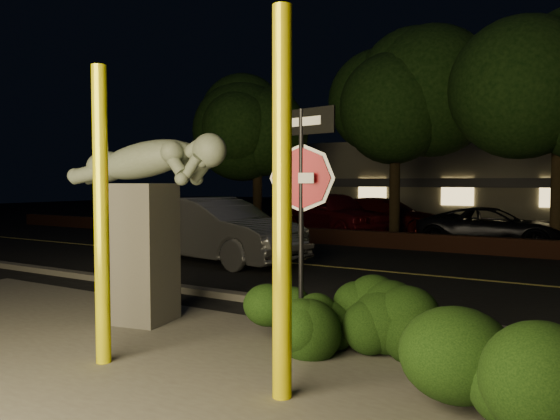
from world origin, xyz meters
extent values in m
plane|color=black|center=(0.00, 10.00, 0.00)|extent=(90.00, 90.00, 0.00)
cube|color=#4C4944|center=(0.00, -1.00, 0.01)|extent=(14.00, 6.00, 0.02)
cube|color=black|center=(0.00, 7.00, 0.01)|extent=(80.00, 8.00, 0.01)
cube|color=#D2C154|center=(0.00, 7.00, 0.02)|extent=(80.00, 0.12, 0.00)
cube|color=#4C4944|center=(0.00, 2.90, 0.06)|extent=(80.00, 0.25, 0.12)
cube|color=#422015|center=(0.00, 11.30, 0.25)|extent=(40.00, 0.35, 0.50)
cube|color=black|center=(0.00, 17.00, 0.01)|extent=(40.00, 12.00, 0.01)
cube|color=#666051|center=(0.00, 25.00, 2.00)|extent=(22.00, 10.00, 4.00)
cube|color=#333338|center=(0.00, 19.90, 2.00)|extent=(22.00, 0.20, 0.40)
cube|color=#FFD87F|center=(-6.00, 19.95, 1.60)|extent=(1.40, 0.08, 1.20)
cube|color=#FFD87F|center=(-2.00, 19.95, 1.60)|extent=(1.40, 0.08, 1.20)
cube|color=#FFD87F|center=(2.00, 19.95, 1.60)|extent=(1.40, 0.08, 1.20)
cylinder|color=black|center=(-8.00, 13.00, 1.88)|extent=(0.36, 0.36, 3.75)
ellipsoid|color=black|center=(-8.00, 13.00, 5.36)|extent=(4.60, 4.60, 4.14)
cylinder|color=black|center=(-2.50, 13.20, 2.12)|extent=(0.36, 0.36, 4.25)
ellipsoid|color=black|center=(-2.50, 13.20, 6.07)|extent=(5.20, 5.20, 4.68)
cylinder|color=black|center=(2.50, 12.80, 2.00)|extent=(0.36, 0.36, 4.00)
cylinder|color=yellow|center=(-1.01, -0.60, 1.67)|extent=(0.17, 0.17, 3.34)
cylinder|color=yellow|center=(1.22, -0.41, 1.83)|extent=(0.18, 0.18, 3.67)
cylinder|color=black|center=(0.59, 1.09, 1.47)|extent=(0.06, 0.06, 2.94)
cube|color=white|center=(0.59, 1.09, 2.10)|extent=(0.44, 0.12, 0.13)
cube|color=black|center=(0.59, 1.09, 2.78)|extent=(0.98, 0.23, 0.31)
cube|color=white|center=(0.59, 1.09, 2.78)|extent=(0.62, 0.15, 0.13)
cube|color=#4C4944|center=(-1.96, 0.94, 1.02)|extent=(0.92, 0.92, 2.03)
sphere|color=slate|center=(-0.88, 1.14, 2.48)|extent=(0.47, 0.47, 0.47)
ellipsoid|color=black|center=(0.45, 1.00, 0.47)|extent=(1.99, 1.34, 0.95)
ellipsoid|color=black|center=(1.73, 1.38, 0.54)|extent=(1.76, 1.12, 1.08)
ellipsoid|color=black|center=(3.09, -0.01, 0.57)|extent=(1.70, 1.11, 1.15)
imported|color=#9E9FA3|center=(-4.76, 6.21, 0.82)|extent=(5.20, 2.47, 1.65)
imported|color=maroon|center=(-5.30, 14.11, 0.86)|extent=(5.40, 3.98, 1.71)
imported|color=#390705|center=(-3.52, 15.06, 0.72)|extent=(4.98, 2.11, 1.43)
imported|color=black|center=(0.70, 13.15, 0.62)|extent=(4.59, 2.28, 1.25)
camera|label=1|loc=(3.83, -4.74, 2.06)|focal=35.00mm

